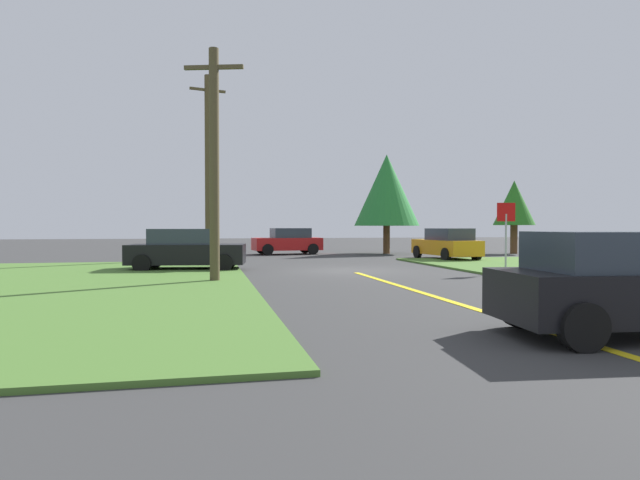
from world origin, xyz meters
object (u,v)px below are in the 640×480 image
Objects in this scene: parked_car_near_building at (186,250)px; car_on_crossroad at (446,244)px; car_behind_on_main_road at (628,285)px; pine_tree_center at (514,203)px; utility_pole_mid at (208,166)px; car_approaching_junction at (288,241)px; stop_sign at (506,224)px; utility_pole_near at (214,162)px; oak_tree_left at (387,190)px.

car_on_crossroad is at bearing 26.38° from parked_car_near_building.
pine_tree_center reaches higher than car_behind_on_main_road.
utility_pole_mid reaches higher than car_on_crossroad.
car_on_crossroad is 8.77m from pine_tree_center.
car_approaching_junction is at bearing 98.61° from car_behind_on_main_road.
pine_tree_center is (18.99, 2.99, -1.57)m from utility_pole_mid.
parked_car_near_building is at bearing -9.11° from stop_sign.
utility_pole_near is 1.52× the size of pine_tree_center.
stop_sign is at bearing 6.83° from utility_pole_near.
car_approaching_junction is (-7.22, 7.15, -0.00)m from car_on_crossroad.
utility_pole_mid is (-0.15, 10.96, 1.11)m from utility_pole_near.
car_approaching_junction is 0.94× the size of pine_tree_center.
pine_tree_center is at bearing 8.94° from utility_pole_mid.
car_on_crossroad is 0.74× the size of oak_tree_left.
pine_tree_center is at bearing 32.79° from parked_car_near_building.
car_behind_on_main_road is (-4.41, -10.62, -0.99)m from stop_sign.
car_behind_on_main_road and car_approaching_junction have the same top height.
utility_pole_mid reaches higher than parked_car_near_building.
car_on_crossroad is at bearing -145.04° from pine_tree_center.
car_on_crossroad and parked_car_near_building have the same top height.
parked_car_near_building and car_approaching_junction have the same top height.
car_approaching_junction is (-1.42, 25.61, 0.00)m from car_behind_on_main_road.
car_on_crossroad is 0.66× the size of utility_pole_near.
pine_tree_center is at bearing -58.55° from car_on_crossroad.
car_behind_on_main_road is at bearing -72.85° from utility_pole_mid.
car_on_crossroad is at bearing -81.08° from oak_tree_left.
car_on_crossroad is 1.01× the size of parked_car_near_building.
stop_sign is 0.37× the size of utility_pole_near.
car_behind_on_main_road is 0.45× the size of utility_pole_mid.
parked_car_near_building is 0.66× the size of utility_pole_near.
pine_tree_center is at bearing -11.56° from oak_tree_left.
utility_pole_mid is at bearing -34.07° from stop_sign.
car_approaching_junction is at bearing 47.51° from utility_pole_mid.
stop_sign is at bearing -9.09° from parked_car_near_building.
car_on_crossroad is at bearing 77.99° from car_behind_on_main_road.
car_behind_on_main_road is at bearing -100.88° from oak_tree_left.
utility_pole_mid is (0.87, 6.10, 3.95)m from parked_car_near_building.
oak_tree_left is at bearing 168.44° from pine_tree_center.
utility_pole_mid is (-4.85, -5.29, 3.95)m from car_approaching_junction.
utility_pole_mid is at bearing 112.58° from car_behind_on_main_road.
car_approaching_junction is 8.19m from utility_pole_mid.
pine_tree_center is (19.86, 9.09, 2.38)m from parked_car_near_building.
utility_pole_near is (-11.92, -9.11, 2.84)m from car_on_crossroad.
car_behind_on_main_road is 21.62m from utility_pole_mid.
car_approaching_junction is at bearing 41.79° from car_on_crossroad.
parked_car_near_building is 12.75m from car_approaching_junction.
car_behind_on_main_road is 26.66m from pine_tree_center.
oak_tree_left reaches higher than car_approaching_junction.
oak_tree_left is at bearing -83.35° from stop_sign.
oak_tree_left is at bearing 167.57° from car_approaching_junction.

